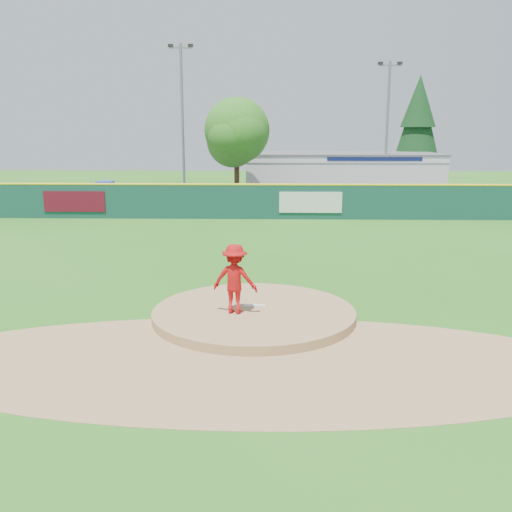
{
  "coord_description": "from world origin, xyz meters",
  "views": [
    {
      "loc": [
        0.49,
        -14.79,
        4.97
      ],
      "look_at": [
        0.0,
        2.0,
        1.3
      ],
      "focal_mm": 40.0,
      "sensor_mm": 36.0,
      "label": 1
    }
  ],
  "objects_px": {
    "playground_slide": "(105,193)",
    "van": "(319,202)",
    "deciduous_tree": "(237,138)",
    "conifer_tree": "(418,125)",
    "light_pole_left": "(182,116)",
    "light_pole_right": "(387,124)",
    "pitcher": "(235,279)",
    "pool_building_grp": "(340,173)"
  },
  "relations": [
    {
      "from": "van",
      "to": "light_pole_left",
      "type": "relative_size",
      "value": 0.39
    },
    {
      "from": "playground_slide",
      "to": "light_pole_right",
      "type": "distance_m",
      "value": 21.15
    },
    {
      "from": "deciduous_tree",
      "to": "light_pole_right",
      "type": "bearing_deg",
      "value": 19.98
    },
    {
      "from": "pitcher",
      "to": "deciduous_tree",
      "type": "height_order",
      "value": "deciduous_tree"
    },
    {
      "from": "conifer_tree",
      "to": "pitcher",
      "type": "bearing_deg",
      "value": -110.4
    },
    {
      "from": "light_pole_right",
      "to": "conifer_tree",
      "type": "bearing_deg",
      "value": 60.26
    },
    {
      "from": "deciduous_tree",
      "to": "playground_slide",
      "type": "bearing_deg",
      "value": -174.76
    },
    {
      "from": "pitcher",
      "to": "van",
      "type": "xyz_separation_m",
      "value": [
        3.93,
        21.36,
        -0.56
      ]
    },
    {
      "from": "van",
      "to": "pitcher",
      "type": "bearing_deg",
      "value": 151.99
    },
    {
      "from": "van",
      "to": "light_pole_right",
      "type": "relative_size",
      "value": 0.43
    },
    {
      "from": "van",
      "to": "conifer_tree",
      "type": "height_order",
      "value": "conifer_tree"
    },
    {
      "from": "light_pole_left",
      "to": "conifer_tree",
      "type": "bearing_deg",
      "value": 25.35
    },
    {
      "from": "van",
      "to": "conifer_tree",
      "type": "xyz_separation_m",
      "value": [
        9.56,
        14.92,
        4.92
      ]
    },
    {
      "from": "pitcher",
      "to": "light_pole_left",
      "type": "distance_m",
      "value": 28.26
    },
    {
      "from": "pitcher",
      "to": "light_pole_right",
      "type": "bearing_deg",
      "value": -95.93
    },
    {
      "from": "conifer_tree",
      "to": "van",
      "type": "bearing_deg",
      "value": -122.64
    },
    {
      "from": "playground_slide",
      "to": "light_pole_left",
      "type": "xyz_separation_m",
      "value": [
        5.05,
        2.83,
        5.22
      ]
    },
    {
      "from": "conifer_tree",
      "to": "light_pole_left",
      "type": "height_order",
      "value": "light_pole_left"
    },
    {
      "from": "deciduous_tree",
      "to": "light_pole_left",
      "type": "xyz_separation_m",
      "value": [
        -4.0,
        2.0,
        1.5
      ]
    },
    {
      "from": "conifer_tree",
      "to": "playground_slide",
      "type": "bearing_deg",
      "value": -153.81
    },
    {
      "from": "van",
      "to": "conifer_tree",
      "type": "bearing_deg",
      "value": -50.22
    },
    {
      "from": "playground_slide",
      "to": "conifer_tree",
      "type": "relative_size",
      "value": 0.31
    },
    {
      "from": "light_pole_left",
      "to": "van",
      "type": "bearing_deg",
      "value": -32.11
    },
    {
      "from": "pitcher",
      "to": "light_pole_left",
      "type": "xyz_separation_m",
      "value": [
        -5.51,
        27.28,
        4.87
      ]
    },
    {
      "from": "pitcher",
      "to": "deciduous_tree",
      "type": "relative_size",
      "value": 0.25
    },
    {
      "from": "playground_slide",
      "to": "van",
      "type": "bearing_deg",
      "value": -12.06
    },
    {
      "from": "van",
      "to": "playground_slide",
      "type": "relative_size",
      "value": 1.45
    },
    {
      "from": "playground_slide",
      "to": "conifer_tree",
      "type": "height_order",
      "value": "conifer_tree"
    },
    {
      "from": "deciduous_tree",
      "to": "light_pole_right",
      "type": "height_order",
      "value": "light_pole_right"
    },
    {
      "from": "pool_building_grp",
      "to": "light_pole_right",
      "type": "distance_m",
      "value": 5.75
    },
    {
      "from": "pitcher",
      "to": "conifer_tree",
      "type": "relative_size",
      "value": 0.2
    },
    {
      "from": "light_pole_right",
      "to": "light_pole_left",
      "type": "bearing_deg",
      "value": -172.41
    },
    {
      "from": "van",
      "to": "pool_building_grp",
      "type": "bearing_deg",
      "value": -30.77
    },
    {
      "from": "pool_building_grp",
      "to": "light_pole_left",
      "type": "relative_size",
      "value": 1.38
    },
    {
      "from": "playground_slide",
      "to": "pool_building_grp",
      "type": "bearing_deg",
      "value": 24.65
    },
    {
      "from": "pitcher",
      "to": "pool_building_grp",
      "type": "distance_m",
      "value": 32.93
    },
    {
      "from": "light_pole_left",
      "to": "light_pole_right",
      "type": "bearing_deg",
      "value": 7.59
    },
    {
      "from": "playground_slide",
      "to": "deciduous_tree",
      "type": "distance_m",
      "value": 9.82
    },
    {
      "from": "deciduous_tree",
      "to": "conifer_tree",
      "type": "relative_size",
      "value": 0.77
    },
    {
      "from": "playground_slide",
      "to": "conifer_tree",
      "type": "distance_m",
      "value": 27.21
    },
    {
      "from": "pitcher",
      "to": "conifer_tree",
      "type": "distance_m",
      "value": 38.95
    },
    {
      "from": "light_pole_left",
      "to": "light_pole_right",
      "type": "distance_m",
      "value": 15.14
    }
  ]
}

